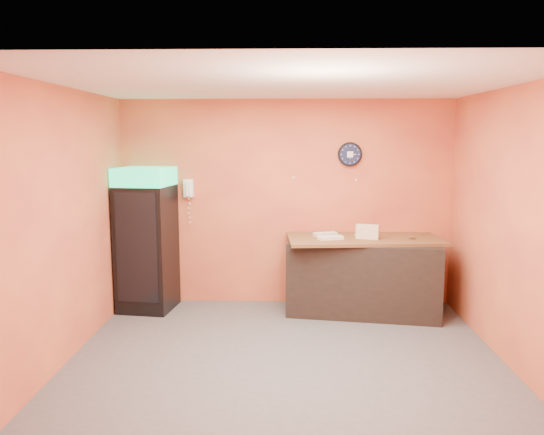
{
  "coord_description": "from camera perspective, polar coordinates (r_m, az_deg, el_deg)",
  "views": [
    {
      "loc": [
        -0.01,
        -5.22,
        2.28
      ],
      "look_at": [
        -0.16,
        0.6,
        1.41
      ],
      "focal_mm": 35.0,
      "sensor_mm": 36.0,
      "label": 1
    }
  ],
  "objects": [
    {
      "name": "wrapped_sandwich_right",
      "position": [
        7.03,
        5.75,
        -1.8
      ],
      "size": [
        0.33,
        0.23,
        0.04
      ],
      "primitive_type": "cube",
      "rotation": [
        0.0,
        0.0,
        0.38
      ],
      "color": "silver",
      "rests_on": "butcher_paper"
    },
    {
      "name": "sub_roll_stack",
      "position": [
        6.89,
        10.24,
        -1.52
      ],
      "size": [
        0.3,
        0.18,
        0.18
      ],
      "rotation": [
        0.0,
        0.0,
        -0.31
      ],
      "color": "beige",
      "rests_on": "butcher_paper"
    },
    {
      "name": "wrapped_sandwich_left",
      "position": [
        6.79,
        6.07,
        -2.2
      ],
      "size": [
        0.28,
        0.22,
        0.04
      ],
      "primitive_type": "cube",
      "rotation": [
        0.0,
        0.0,
        0.53
      ],
      "color": "silver",
      "rests_on": "butcher_paper"
    },
    {
      "name": "left_wall",
      "position": [
        5.75,
        -21.52,
        -0.89
      ],
      "size": [
        0.02,
        4.0,
        2.8
      ],
      "primitive_type": "cube",
      "color": "orange",
      "rests_on": "floor"
    },
    {
      "name": "wall_clock",
      "position": [
        7.24,
        8.37,
        6.74
      ],
      "size": [
        0.32,
        0.06,
        0.32
      ],
      "color": "black",
      "rests_on": "back_wall"
    },
    {
      "name": "prep_counter",
      "position": [
        7.1,
        9.77,
        -6.27
      ],
      "size": [
        2.03,
        1.14,
        0.96
      ],
      "primitive_type": "cube",
      "rotation": [
        0.0,
        0.0,
        -0.15
      ],
      "color": "black",
      "rests_on": "floor"
    },
    {
      "name": "right_wall",
      "position": [
        5.75,
        24.57,
        -1.06
      ],
      "size": [
        0.02,
        4.0,
        2.8
      ],
      "primitive_type": "cube",
      "color": "orange",
      "rests_on": "floor"
    },
    {
      "name": "beverage_cooler",
      "position": [
        7.19,
        -13.36,
        -2.52
      ],
      "size": [
        0.75,
        0.76,
        1.9
      ],
      "rotation": [
        0.0,
        0.0,
        -0.14
      ],
      "color": "black",
      "rests_on": "floor"
    },
    {
      "name": "back_wall",
      "position": [
        7.27,
        1.52,
        1.58
      ],
      "size": [
        4.5,
        0.02,
        2.8
      ],
      "primitive_type": "cube",
      "color": "orange",
      "rests_on": "floor"
    },
    {
      "name": "ceiling",
      "position": [
        5.24,
        1.6,
        14.22
      ],
      "size": [
        4.5,
        4.0,
        0.02
      ],
      "primitive_type": "cube",
      "color": "white",
      "rests_on": "back_wall"
    },
    {
      "name": "wrapped_sandwich_mid",
      "position": [
        6.79,
        6.39,
        -2.18
      ],
      "size": [
        0.32,
        0.19,
        0.04
      ],
      "primitive_type": "cube",
      "rotation": [
        0.0,
        0.0,
        0.27
      ],
      "color": "silver",
      "rests_on": "butcher_paper"
    },
    {
      "name": "wall_phone",
      "position": [
        7.32,
        -8.96,
        3.13
      ],
      "size": [
        0.13,
        0.11,
        0.24
      ],
      "color": "white",
      "rests_on": "back_wall"
    },
    {
      "name": "kitchen_tool",
      "position": [
        7.1,
        10.15,
        -1.7
      ],
      "size": [
        0.07,
        0.07,
        0.07
      ],
      "primitive_type": "cylinder",
      "color": "silver",
      "rests_on": "butcher_paper"
    },
    {
      "name": "butcher_paper",
      "position": [
        6.99,
        9.87,
        -2.3
      ],
      "size": [
        2.02,
        1.01,
        0.04
      ],
      "primitive_type": "cube",
      "rotation": [
        0.0,
        0.0,
        0.07
      ],
      "color": "brown",
      "rests_on": "prep_counter"
    },
    {
      "name": "floor",
      "position": [
        5.69,
        1.48,
        -15.08
      ],
      "size": [
        4.5,
        4.5,
        0.0
      ],
      "primitive_type": "plane",
      "color": "#47474C",
      "rests_on": "ground"
    }
  ]
}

